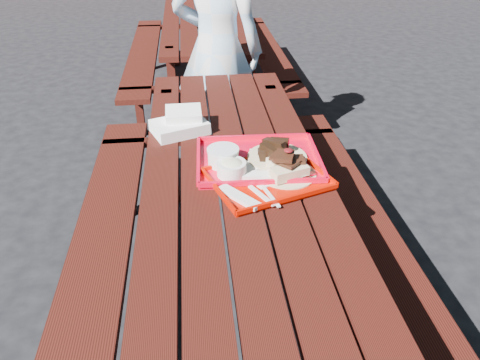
# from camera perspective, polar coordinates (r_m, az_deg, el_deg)

# --- Properties ---
(ground) EXTENTS (60.00, 60.00, 0.00)m
(ground) POSITION_cam_1_polar(r_m,az_deg,el_deg) (2.35, -0.41, -15.24)
(ground) COLOR black
(ground) RESTS_ON ground
(picnic_table_near) EXTENTS (1.41, 2.40, 0.75)m
(picnic_table_near) POSITION_cam_1_polar(r_m,az_deg,el_deg) (1.98, -0.48, -4.12)
(picnic_table_near) COLOR #3B110B
(picnic_table_near) RESTS_ON ground
(picnic_table_far) EXTENTS (1.41, 2.40, 0.75)m
(picnic_table_far) POSITION_cam_1_polar(r_m,az_deg,el_deg) (4.55, -4.25, 16.98)
(picnic_table_far) COLOR #3B110B
(picnic_table_far) RESTS_ON ground
(near_tray) EXTENTS (0.52, 0.46, 0.14)m
(near_tray) POSITION_cam_1_polar(r_m,az_deg,el_deg) (1.83, 3.12, 0.98)
(near_tray) COLOR #BE0E00
(near_tray) RESTS_ON picnic_table_near
(far_tray) EXTENTS (0.52, 0.42, 0.09)m
(far_tray) POSITION_cam_1_polar(r_m,az_deg,el_deg) (1.94, 2.02, 2.63)
(far_tray) COLOR red
(far_tray) RESTS_ON picnic_table_near
(white_cloth) EXTENTS (0.29, 0.25, 0.10)m
(white_cloth) POSITION_cam_1_polar(r_m,az_deg,el_deg) (2.22, -7.25, 6.87)
(white_cloth) COLOR white
(white_cloth) RESTS_ON picnic_table_near
(person) EXTENTS (0.71, 0.60, 1.66)m
(person) POSITION_cam_1_polar(r_m,az_deg,el_deg) (3.18, -2.79, 15.56)
(person) COLOR #ADD2F0
(person) RESTS_ON ground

